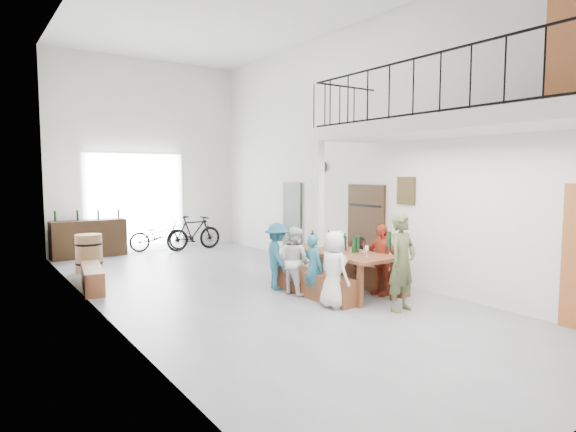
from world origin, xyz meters
TOP-DOWN VIEW (x-y plane):
  - floor at (0.00, 0.00)m, footprint 12.00×12.00m
  - room_walls at (0.00, 0.00)m, footprint 12.00×12.00m
  - gateway_portal at (-0.40, 5.94)m, footprint 2.80×0.08m
  - right_wall_decor at (2.70, -1.87)m, footprint 0.07×8.28m
  - balcony at (1.98, -3.13)m, footprint 1.52×5.62m
  - tasting_table at (1.30, -1.06)m, footprint 0.98×2.35m
  - bench_inner at (0.69, -1.03)m, footprint 0.38×2.03m
  - bench_wall at (1.93, -1.07)m, footprint 0.47×2.02m
  - tableware at (1.37, -1.01)m, footprint 0.66×1.49m
  - side_bench at (-2.50, 1.80)m, footprint 0.58×1.61m
  - oak_barrel at (-2.19, 3.54)m, footprint 0.59×0.59m
  - serving_counter at (-1.75, 5.65)m, footprint 1.91×0.58m
  - counter_bottles at (-1.75, 5.64)m, footprint 1.65×0.12m
  - guest_left_a at (0.55, -1.81)m, footprint 0.42×0.64m
  - guest_left_b at (0.60, -1.19)m, footprint 0.31×0.45m
  - guest_left_c at (0.53, -0.70)m, footprint 0.58×0.69m
  - guest_left_d at (0.48, -0.19)m, footprint 0.70×0.94m
  - guest_right_a at (1.81, -1.65)m, footprint 0.39×0.80m
  - guest_right_b at (1.89, -0.97)m, footprint 0.62×0.98m
  - guest_right_c at (1.87, -0.42)m, footprint 0.51×0.61m
  - host_standing at (1.35, -2.58)m, footprint 0.63×0.47m
  - potted_plant at (2.45, 0.98)m, footprint 0.43×0.40m
  - bicycle_near at (0.17, 5.60)m, footprint 1.76×0.81m
  - bicycle_far at (1.04, 5.15)m, footprint 1.71×0.55m

SIDE VIEW (x-z plane):
  - floor at x=0.00m, z-range 0.00..0.00m
  - potted_plant at x=2.45m, z-range 0.00..0.38m
  - side_bench at x=-2.50m, z-range 0.00..0.44m
  - bench_wall at x=1.93m, z-range 0.00..0.46m
  - bench_inner at x=0.69m, z-range 0.00..0.46m
  - oak_barrel at x=-2.19m, z-range 0.00..0.87m
  - bicycle_near at x=0.17m, z-range 0.00..0.89m
  - serving_counter at x=-1.75m, z-range 0.00..1.00m
  - guest_right_b at x=1.89m, z-range 0.00..1.01m
  - bicycle_far at x=1.04m, z-range 0.00..1.02m
  - guest_right_c at x=1.87m, z-range 0.00..1.08m
  - guest_left_b at x=0.60m, z-range 0.00..1.16m
  - guest_left_c at x=0.53m, z-range 0.00..1.26m
  - guest_left_a at x=0.55m, z-range 0.00..1.29m
  - guest_left_d at x=0.48m, z-range 0.00..1.29m
  - guest_right_a at x=1.81m, z-range 0.00..1.32m
  - tasting_table at x=1.30m, z-range 0.31..1.10m
  - host_standing at x=1.35m, z-range 0.00..1.60m
  - tableware at x=1.37m, z-range 0.76..1.11m
  - counter_bottles at x=-1.75m, z-range 1.00..1.28m
  - gateway_portal at x=-0.40m, z-range 0.00..2.80m
  - right_wall_decor at x=2.70m, z-range -0.80..4.28m
  - balcony at x=1.98m, z-range 0.97..4.96m
  - room_walls at x=0.00m, z-range -2.45..9.55m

